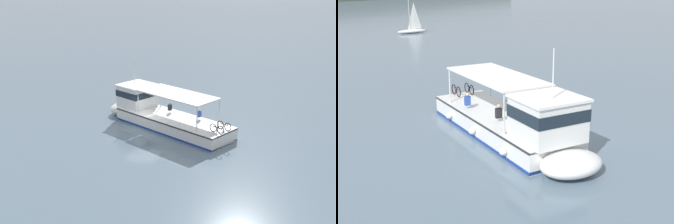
# 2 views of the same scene
# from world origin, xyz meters

# --- Properties ---
(ground_plane) EXTENTS (400.00, 400.00, 0.00)m
(ground_plane) POSITION_xyz_m (0.00, 0.00, 0.00)
(ground_plane) COLOR slate
(ferry_main) EXTENTS (8.19, 12.82, 5.32)m
(ferry_main) POSITION_xyz_m (-1.36, 1.02, 1.01)
(ferry_main) COLOR white
(ferry_main) RESTS_ON ground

